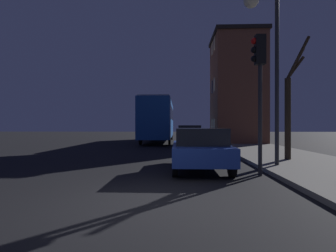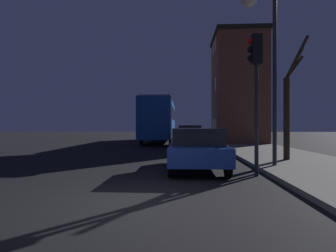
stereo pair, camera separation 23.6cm
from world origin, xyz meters
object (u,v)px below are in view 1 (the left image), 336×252
car_mid_lane (189,136)px  streetlamp (262,33)px  traffic_light (259,75)px  car_near_lane (200,148)px  bare_tree (290,105)px  bus (159,118)px

car_mid_lane → streetlamp: bearing=-76.8°
streetlamp → traffic_light: (-0.52, -1.36, -1.74)m
traffic_light → streetlamp: bearing=69.0°
car_near_lane → car_mid_lane: car_mid_lane is taller
streetlamp → car_near_lane: bearing=-170.8°
streetlamp → bare_tree: (1.64, 1.59, -2.45)m
car_near_lane → car_mid_lane: (0.03, 9.75, 0.03)m
streetlamp → bus: bearing=107.6°
traffic_light → car_near_lane: (-1.70, 1.00, -2.31)m
car_near_lane → car_mid_lane: 9.75m
bus → car_near_lane: bearing=-80.5°
traffic_light → bus: traffic_light is taller
traffic_light → bus: size_ratio=0.36×
bus → streetlamp: bearing=-72.4°
bare_tree → car_mid_lane: size_ratio=1.28×
bare_tree → car_near_lane: bare_tree is taller
streetlamp → car_near_lane: size_ratio=1.55×
car_mid_lane → bus: bearing=114.3°
traffic_light → bare_tree: size_ratio=0.86×
traffic_light → bus: (-4.30, 16.58, -0.81)m
streetlamp → bare_tree: streetlamp is taller
car_mid_lane → bare_tree: bearing=-63.9°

